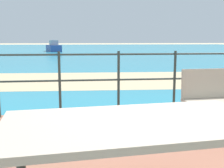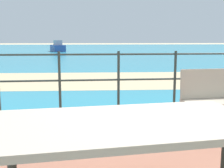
{
  "view_description": "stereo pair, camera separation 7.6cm",
  "coord_description": "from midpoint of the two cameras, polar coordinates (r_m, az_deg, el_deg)",
  "views": [
    {
      "loc": [
        -0.68,
        -2.12,
        1.31
      ],
      "look_at": [
        -0.1,
        2.54,
        0.57
      ],
      "focal_mm": 44.48,
      "sensor_mm": 36.0,
      "label": 1
    },
    {
      "loc": [
        -0.6,
        -2.13,
        1.31
      ],
      "look_at": [
        -0.1,
        2.54,
        0.57
      ],
      "focal_mm": 44.48,
      "sensor_mm": 36.0,
      "label": 2
    }
  ],
  "objects": [
    {
      "name": "picnic_table",
      "position": [
        1.7,
        3.58,
        -13.31
      ],
      "size": [
        1.68,
        1.63,
        0.79
      ],
      "rotation": [
        0.0,
        0.0,
        0.09
      ],
      "color": "tan",
      "rests_on": "patio_paving"
    },
    {
      "name": "beach_strip",
      "position": [
        9.27,
        -3.0,
        0.89
      ],
      "size": [
        54.13,
        6.68,
        0.01
      ],
      "primitive_type": "cube",
      "rotation": [
        0.0,
        0.0,
        -0.05
      ],
      "color": "tan",
      "rests_on": "ground"
    },
    {
      "name": "boat_near",
      "position": [
        33.54,
        -12.01,
        7.35
      ],
      "size": [
        2.12,
        4.11,
        1.3
      ],
      "rotation": [
        0.0,
        0.0,
        1.83
      ],
      "color": "#2D478C",
      "rests_on": "sea_water"
    },
    {
      "name": "railing_fence",
      "position": [
        4.68,
        0.9,
        1.72
      ],
      "size": [
        5.94,
        0.04,
        1.07
      ],
      "color": "#2D3833",
      "rests_on": "patio_paving"
    },
    {
      "name": "sea_water",
      "position": [
        42.15,
        -6.21,
        7.16
      ],
      "size": [
        90.0,
        90.0,
        0.01
      ],
      "primitive_type": "cube",
      "color": "teal",
      "rests_on": "ground"
    }
  ]
}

